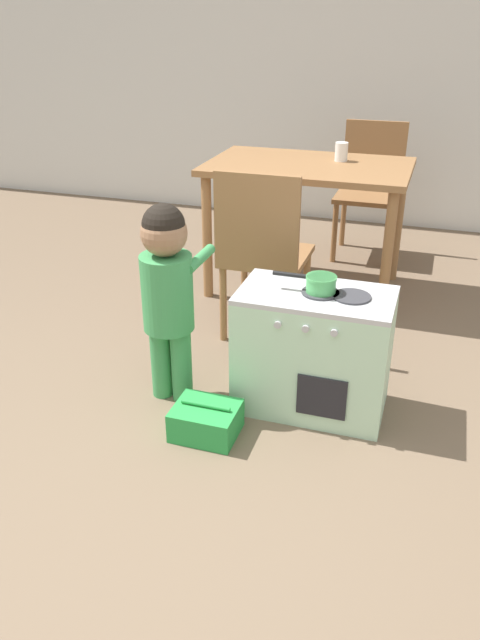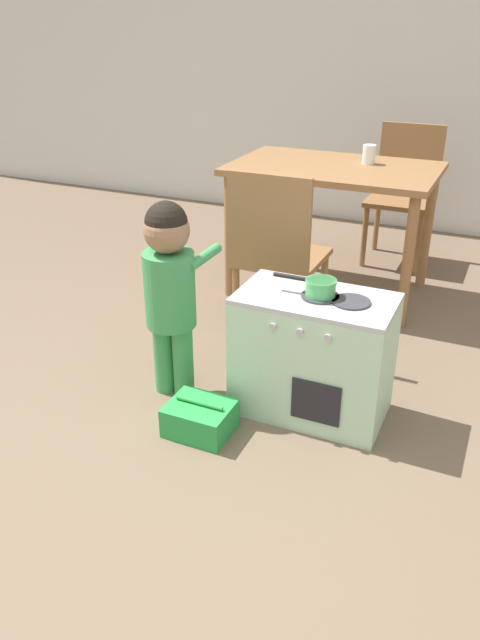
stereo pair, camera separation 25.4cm
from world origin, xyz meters
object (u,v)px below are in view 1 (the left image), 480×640
play_kitchen (313,351)px  child_figure (167,283)px  dining_table (308,183)px  dining_chair_far (370,186)px  cup_on_table (341,152)px  toy_pot (320,283)px  dining_chair_near (263,251)px  toy_basket (206,420)px

play_kitchen → child_figure: 0.66m
child_figure → dining_table: child_figure is taller
play_kitchen → dining_chair_far: dining_chair_far is taller
child_figure → cup_on_table: size_ratio=8.34×
toy_pot → dining_chair_far: size_ratio=0.29×
dining_table → dining_chair_far: 0.80m
dining_chair_far → child_figure: bearing=75.5°
cup_on_table → toy_pot: bearing=-83.0°
dining_chair_near → child_figure: bearing=-107.7°
toy_basket → dining_chair_near: dining_chair_near is taller
toy_pot → dining_table: bearing=104.7°
toy_pot → dining_chair_near: bearing=125.4°
child_figure → dining_table: size_ratio=0.77×
toy_pot → cup_on_table: size_ratio=2.46×
child_figure → dining_table: (0.27, 1.36, 0.11)m
dining_table → toy_pot: bearing=-75.3°
dining_chair_near → play_kitchen: bearing=-55.3°
child_figure → dining_chair_near: dining_chair_near is taller
toy_basket → child_figure: bearing=137.8°
child_figure → toy_basket: child_figure is taller
child_figure → dining_table: bearing=78.6°
toy_basket → dining_chair_near: (-0.03, 0.88, 0.40)m
cup_on_table → dining_chair_near: bearing=-105.2°
play_kitchen → dining_chair_near: (-0.38, 0.55, 0.20)m
play_kitchen → dining_table: bearing=104.3°
dining_table → play_kitchen: bearing=-75.7°
child_figure → dining_chair_far: 2.16m
play_kitchen → dining_table: (-0.32, 1.24, 0.38)m
toy_basket → dining_chair_far: size_ratio=0.29×
toy_basket → dining_chair_near: bearing=91.7°
play_kitchen → toy_basket: (-0.35, -0.33, -0.20)m
play_kitchen → child_figure: child_figure is taller
toy_pot → toy_basket: (-0.36, -0.33, -0.51)m
dining_chair_far → cup_on_table: dining_chair_far is taller
dining_chair_far → play_kitchen: bearing=91.4°
child_figure → toy_basket: (0.24, -0.22, -0.48)m
dining_chair_near → toy_pot: bearing=-54.6°
play_kitchen → cup_on_table: size_ratio=5.93×
toy_basket → dining_chair_near: 0.97m
toy_pot → child_figure: 0.61m
toy_pot → child_figure: (-0.60, -0.12, -0.03)m
toy_basket → dining_chair_far: bearing=82.5°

